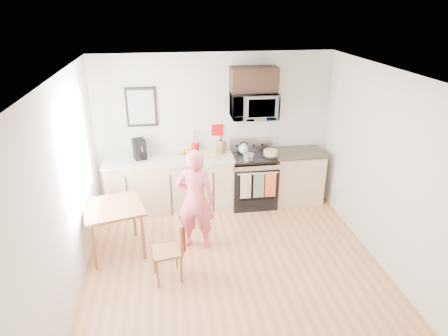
{
  "coord_description": "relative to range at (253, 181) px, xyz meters",
  "views": [
    {
      "loc": [
        -0.78,
        -4.23,
        3.37
      ],
      "look_at": [
        -0.02,
        1.0,
        1.13
      ],
      "focal_mm": 32.0,
      "sensor_mm": 36.0,
      "label": 1
    }
  ],
  "objects": [
    {
      "name": "microwave",
      "position": [
        -0.0,
        0.1,
        1.32
      ],
      "size": [
        0.76,
        0.51,
        0.42
      ],
      "primitive_type": "imported",
      "color": "silver",
      "rests_on": "back_wall"
    },
    {
      "name": "utensil_crock",
      "position": [
        -0.97,
        0.24,
        0.66
      ],
      "size": [
        0.13,
        0.13,
        0.39
      ],
      "color": "#AF0F10",
      "rests_on": "countertop_left"
    },
    {
      "name": "wall_art",
      "position": [
        -1.83,
        0.3,
        1.31
      ],
      "size": [
        0.5,
        0.04,
        0.65
      ],
      "color": "black",
      "rests_on": "back_wall"
    },
    {
      "name": "countertop_left",
      "position": [
        -1.43,
        0.02,
        0.48
      ],
      "size": [
        2.14,
        0.64,
        0.04
      ],
      "primitive_type": "cube",
      "color": "beige",
      "rests_on": "cabinet_left"
    },
    {
      "name": "upper_cabinet",
      "position": [
        -0.0,
        0.15,
        1.74
      ],
      "size": [
        0.76,
        0.35,
        0.4
      ],
      "primitive_type": "cube",
      "color": "black",
      "rests_on": "back_wall"
    },
    {
      "name": "cabinet_left",
      "position": [
        -1.43,
        0.02,
        0.01
      ],
      "size": [
        2.1,
        0.6,
        0.9
      ],
      "primitive_type": "cube",
      "color": "tan",
      "rests_on": "floor"
    },
    {
      "name": "range",
      "position": [
        0.0,
        0.0,
        0.0
      ],
      "size": [
        0.76,
        0.7,
        1.16
      ],
      "color": "black",
      "rests_on": "floor"
    },
    {
      "name": "front_wall",
      "position": [
        -0.63,
        -4.28,
        0.86
      ],
      "size": [
        4.0,
        0.04,
        2.6
      ],
      "primitive_type": "cube",
      "color": "beige",
      "rests_on": "floor"
    },
    {
      "name": "countertop_right",
      "position": [
        0.8,
        0.02,
        0.48
      ],
      "size": [
        0.88,
        0.64,
        0.04
      ],
      "primitive_type": "cube",
      "color": "black",
      "rests_on": "cabinet_right"
    },
    {
      "name": "right_wall",
      "position": [
        1.37,
        -1.98,
        0.86
      ],
      "size": [
        0.04,
        4.6,
        2.6
      ],
      "primitive_type": "cube",
      "color": "beige",
      "rests_on": "floor"
    },
    {
      "name": "left_wall",
      "position": [
        -2.63,
        -1.98,
        0.86
      ],
      "size": [
        0.04,
        4.6,
        2.6
      ],
      "primitive_type": "cube",
      "color": "beige",
      "rests_on": "floor"
    },
    {
      "name": "person",
      "position": [
        -1.09,
        -1.17,
        0.32
      ],
      "size": [
        0.63,
        0.49,
        1.51
      ],
      "primitive_type": "imported",
      "rotation": [
        0.0,
        0.0,
        2.87
      ],
      "color": "#E23E59",
      "rests_on": "floor"
    },
    {
      "name": "back_wall",
      "position": [
        -0.63,
        0.32,
        0.86
      ],
      "size": [
        4.0,
        0.04,
        2.6
      ],
      "primitive_type": "cube",
      "color": "beige",
      "rests_on": "floor"
    },
    {
      "name": "fruit_bowl",
      "position": [
        -1.15,
        0.12,
        0.54
      ],
      "size": [
        0.23,
        0.23,
        0.1
      ],
      "color": "silver",
      "rests_on": "countertop_left"
    },
    {
      "name": "ceiling",
      "position": [
        -0.63,
        -1.98,
        2.16
      ],
      "size": [
        4.0,
        4.6,
        0.04
      ],
      "primitive_type": "cube",
      "color": "silver",
      "rests_on": "back_wall"
    },
    {
      "name": "window",
      "position": [
        -2.59,
        -1.18,
        1.11
      ],
      "size": [
        0.06,
        1.4,
        1.5
      ],
      "color": "white",
      "rests_on": "left_wall"
    },
    {
      "name": "dining_table",
      "position": [
        -2.24,
        -1.17,
        0.22
      ],
      "size": [
        0.83,
        0.83,
        0.74
      ],
      "rotation": [
        0.0,
        0.0,
        0.25
      ],
      "color": "brown",
      "rests_on": "floor"
    },
    {
      "name": "floor",
      "position": [
        -0.63,
        -1.98,
        -0.44
      ],
      "size": [
        4.6,
        4.6,
        0.0
      ],
      "primitive_type": "plane",
      "color": "#A96C41",
      "rests_on": "ground"
    },
    {
      "name": "bread_bag",
      "position": [
        -0.85,
        -0.1,
        0.56
      ],
      "size": [
        0.34,
        0.17,
        0.12
      ],
      "primitive_type": "cube",
      "rotation": [
        0.0,
        0.0,
        0.05
      ],
      "color": "tan",
      "rests_on": "countertop_left"
    },
    {
      "name": "pot",
      "position": [
        -0.13,
        -0.19,
        0.54
      ],
      "size": [
        0.19,
        0.32,
        0.09
      ],
      "rotation": [
        0.0,
        0.0,
        -0.12
      ],
      "color": "silver",
      "rests_on": "range"
    },
    {
      "name": "milk_carton",
      "position": [
        -1.9,
        0.02,
        0.62
      ],
      "size": [
        0.1,
        0.1,
        0.24
      ],
      "primitive_type": "cube",
      "rotation": [
        0.0,
        0.0,
        0.12
      ],
      "color": "tan",
      "rests_on": "countertop_left"
    },
    {
      "name": "coffee_maker",
      "position": [
        -1.9,
        0.07,
        0.66
      ],
      "size": [
        0.24,
        0.3,
        0.33
      ],
      "rotation": [
        0.0,
        0.0,
        0.28
      ],
      "color": "black",
      "rests_on": "countertop_left"
    },
    {
      "name": "knife_block",
      "position": [
        -0.53,
        0.14,
        0.61
      ],
      "size": [
        0.16,
        0.17,
        0.22
      ],
      "primitive_type": "cube",
      "rotation": [
        0.0,
        0.0,
        0.62
      ],
      "color": "brown",
      "rests_on": "countertop_left"
    },
    {
      "name": "chair",
      "position": [
        -1.4,
        -1.86,
        0.1
      ],
      "size": [
        0.44,
        0.41,
        0.84
      ],
      "rotation": [
        0.0,
        0.0,
        0.16
      ],
      "color": "brown",
      "rests_on": "floor"
    },
    {
      "name": "wall_trivet",
      "position": [
        -0.58,
        0.31,
        0.86
      ],
      "size": [
        0.2,
        0.02,
        0.2
      ],
      "primitive_type": "cube",
      "color": "#AF0F10",
      "rests_on": "back_wall"
    },
    {
      "name": "cake",
      "position": [
        0.28,
        -0.07,
        0.53
      ],
      "size": [
        0.29,
        0.29,
        0.1
      ],
      "color": "black",
      "rests_on": "range"
    },
    {
      "name": "cabinet_right",
      "position": [
        0.8,
        0.02,
        0.01
      ],
      "size": [
        0.84,
        0.6,
        0.9
      ],
      "primitive_type": "cube",
      "color": "tan",
      "rests_on": "floor"
    },
    {
      "name": "kettle",
      "position": [
        -0.16,
        0.09,
        0.58
      ],
      "size": [
        0.17,
        0.17,
        0.22
      ],
      "color": "silver",
      "rests_on": "range"
    }
  ]
}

